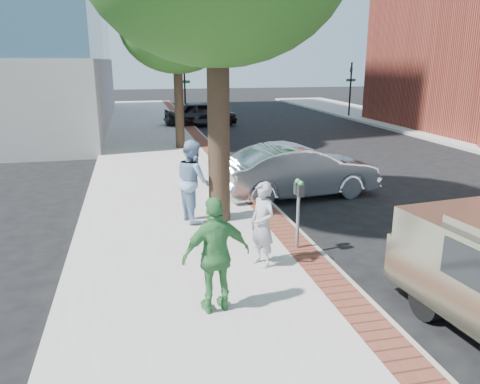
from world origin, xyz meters
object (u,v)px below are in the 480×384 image
object	(u,v)px
sedan_silver	(298,171)
bg_car	(201,114)
person_gray	(263,225)
parking_meter	(299,200)
person_green	(216,255)
person_officer	(193,181)

from	to	relation	value
sedan_silver	bg_car	distance (m)	16.02
person_gray	bg_car	size ratio (longest dim) A/B	0.37
parking_meter	bg_car	size ratio (longest dim) A/B	0.33
bg_car	person_gray	bearing A→B (deg)	167.28
person_gray	person_green	world-z (taller)	person_green
person_gray	bg_car	xyz separation A→B (m)	(1.91, 20.78, -0.21)
person_officer	person_green	xyz separation A→B (m)	(-0.22, -4.36, -0.07)
parking_meter	person_officer	size ratio (longest dim) A/B	0.75
person_gray	person_green	bearing A→B (deg)	-62.05
person_green	bg_car	world-z (taller)	person_green
person_gray	sedan_silver	distance (m)	5.35
person_gray	bg_car	world-z (taller)	person_gray
person_gray	bg_car	distance (m)	20.87
person_officer	bg_car	distance (m)	18.08
person_green	sedan_silver	xyz separation A→B (m)	(3.56, 6.20, -0.29)
person_gray	person_green	distance (m)	1.83
sedan_silver	bg_car	xyz separation A→B (m)	(-0.52, 16.01, -0.02)
parking_meter	person_officer	distance (m)	2.94
person_green	bg_car	xyz separation A→B (m)	(3.04, 22.21, -0.31)
bg_car	parking_meter	bearing A→B (deg)	169.75
person_gray	sedan_silver	xyz separation A→B (m)	(2.43, 4.76, -0.19)
person_officer	person_green	distance (m)	4.36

